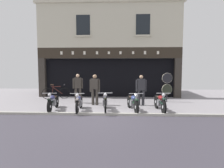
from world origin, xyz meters
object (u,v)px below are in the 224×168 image
(motorcycle_center, at_px, (105,102))
(motorcycle_right, at_px, (160,102))
(leaning_bicycle, at_px, (56,93))
(motorcycle_left, at_px, (53,102))
(salesman_right, at_px, (141,89))
(motorcycle_center_right, at_px, (133,102))
(tyre_sign_pole, at_px, (167,84))
(advert_board_near, at_px, (87,74))
(salesman_left, at_px, (78,87))
(advert_board_far, at_px, (72,73))
(motorcycle_center_left, at_px, (79,102))
(shopkeeper_center, at_px, (95,88))

(motorcycle_center, distance_m, motorcycle_right, 2.52)
(leaning_bicycle, bearing_deg, motorcycle_left, 0.16)
(salesman_right, bearing_deg, motorcycle_right, 116.35)
(motorcycle_center_right, height_order, tyre_sign_pole, tyre_sign_pole)
(motorcycle_center, xyz_separation_m, advert_board_near, (-1.59, 4.48, 1.14))
(motorcycle_left, height_order, salesman_left, salesman_left)
(motorcycle_center, distance_m, motorcycle_center_right, 1.28)
(motorcycle_right, xyz_separation_m, salesman_right, (-0.73, 1.38, 0.45))
(salesman_right, height_order, advert_board_far, advert_board_far)
(salesman_right, bearing_deg, advert_board_near, -43.45)
(motorcycle_right, distance_m, salesman_right, 1.63)
(salesman_left, bearing_deg, salesman_right, 159.25)
(motorcycle_center, bearing_deg, motorcycle_right, 174.93)
(motorcycle_left, xyz_separation_m, motorcycle_center, (2.43, -0.03, 0.02))
(advert_board_near, bearing_deg, tyre_sign_pole, -21.21)
(motorcycle_left, xyz_separation_m, salesman_right, (4.23, 1.41, 0.47))
(advert_board_far, bearing_deg, salesman_left, -68.58)
(salesman_right, xyz_separation_m, leaning_bicycle, (-5.23, 2.00, -0.50))
(leaning_bicycle, bearing_deg, motorcycle_center_right, 38.29)
(motorcycle_center_left, height_order, motorcycle_center_right, motorcycle_center_left)
(motorcycle_center_left, distance_m, salesman_right, 3.37)
(motorcycle_center_right, bearing_deg, motorcycle_left, -9.25)
(motorcycle_center, bearing_deg, salesman_left, -55.76)
(motorcycle_center_right, xyz_separation_m, salesman_right, (0.51, 1.35, 0.46))
(motorcycle_left, bearing_deg, salesman_left, -115.87)
(motorcycle_center_right, relative_size, salesman_right, 1.28)
(salesman_right, bearing_deg, motorcycle_center_left, 25.81)
(salesman_left, xyz_separation_m, leaning_bicycle, (-1.75, 1.45, -0.53))
(motorcycle_center, relative_size, motorcycle_right, 1.05)
(motorcycle_center_left, distance_m, motorcycle_center, 1.19)
(motorcycle_center_right, bearing_deg, shopkeeper_center, -44.89)
(motorcycle_left, distance_m, leaning_bicycle, 3.56)
(shopkeeper_center, bearing_deg, salesman_left, -19.56)
(salesman_left, bearing_deg, advert_board_far, -80.30)
(leaning_bicycle, bearing_deg, advert_board_near, 103.16)
(leaning_bicycle, bearing_deg, advert_board_far, 127.21)
(motorcycle_left, relative_size, motorcycle_center_right, 0.95)
(shopkeeper_center, bearing_deg, salesman_right, -170.98)
(motorcycle_center_left, distance_m, advert_board_far, 4.96)
(shopkeeper_center, bearing_deg, leaning_bicycle, -26.92)
(motorcycle_right, bearing_deg, advert_board_near, -50.62)
(motorcycle_right, distance_m, leaning_bicycle, 6.86)
(motorcycle_center, bearing_deg, advert_board_near, -76.61)
(motorcycle_center_right, distance_m, shopkeeper_center, 2.40)
(motorcycle_center_left, height_order, tyre_sign_pole, tyre_sign_pole)
(motorcycle_right, xyz_separation_m, advert_board_far, (-5.19, 4.43, 1.19))
(motorcycle_center_left, relative_size, salesman_right, 1.22)
(salesman_left, relative_size, shopkeeper_center, 1.00)
(shopkeeper_center, bearing_deg, motorcycle_center_right, 154.12)
(motorcycle_center_left, height_order, motorcycle_center, motorcycle_center)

